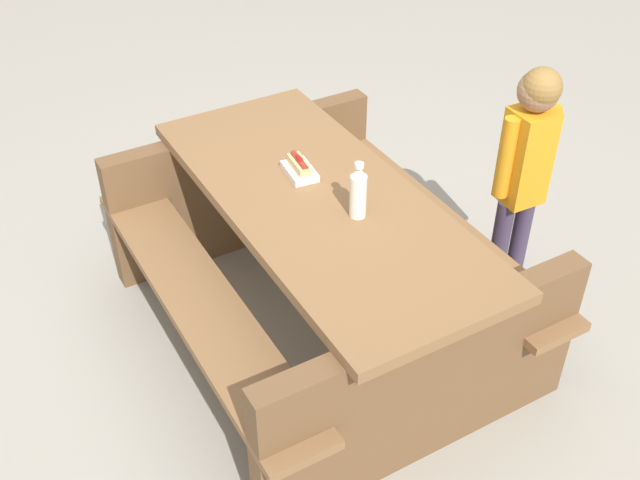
% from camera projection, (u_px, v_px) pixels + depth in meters
% --- Properties ---
extents(ground_plane, '(30.00, 30.00, 0.00)m').
position_uv_depth(ground_plane, '(320.00, 329.00, 3.59)').
color(ground_plane, gray).
rests_on(ground_plane, ground).
extents(picnic_table, '(1.86, 1.48, 0.75)m').
position_uv_depth(picnic_table, '(320.00, 255.00, 3.32)').
color(picnic_table, brown).
rests_on(picnic_table, ground).
extents(soda_bottle, '(0.07, 0.07, 0.24)m').
position_uv_depth(soda_bottle, '(358.00, 192.00, 2.96)').
color(soda_bottle, silver).
rests_on(soda_bottle, picnic_table).
extents(hotdog_tray, '(0.19, 0.12, 0.08)m').
position_uv_depth(hotdog_tray, '(299.00, 168.00, 3.24)').
color(hotdog_tray, white).
rests_on(hotdog_tray, picnic_table).
extents(child_in_coat, '(0.19, 0.29, 1.18)m').
position_uv_depth(child_in_coat, '(526.00, 157.00, 3.36)').
color(child_in_coat, '#3F334C').
rests_on(child_in_coat, ground).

